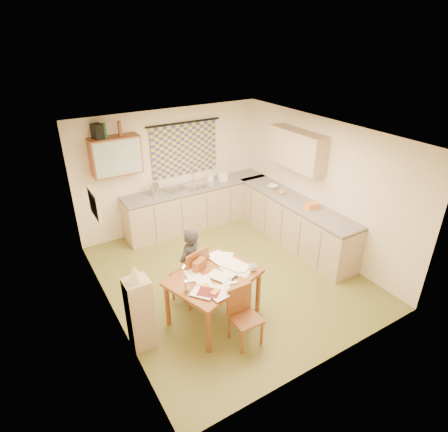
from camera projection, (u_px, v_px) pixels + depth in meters
floor at (229, 276)px, 6.57m from camera, size 4.00×4.50×0.02m
ceiling at (230, 134)px, 5.43m from camera, size 4.00×4.50×0.02m
wall_back at (172, 170)px, 7.72m from camera, size 4.00×0.02×2.50m
wall_front at (334, 286)px, 4.28m from camera, size 4.00×0.02×2.50m
wall_left at (104, 246)px, 5.07m from camera, size 0.02×4.50×2.50m
wall_right at (321, 187)px, 6.93m from camera, size 0.02×4.50×2.50m
window_blind at (185, 149)px, 7.65m from camera, size 1.45×0.03×1.05m
curtain_rod at (184, 123)px, 7.38m from camera, size 1.60×0.04×0.04m
wall_cabinet at (116, 156)px, 6.80m from camera, size 0.90×0.34×0.70m
wall_cabinet_glass at (119, 158)px, 6.67m from camera, size 0.84×0.02×0.64m
upper_cabinet_right at (297, 149)px, 6.99m from camera, size 0.34×1.30×0.70m
framed_print at (94, 204)px, 5.19m from camera, size 0.04×0.50×0.40m
print_canvas at (96, 204)px, 5.20m from camera, size 0.01×0.42×0.32m
counter_back at (200, 205)px, 8.07m from camera, size 3.30×0.62×0.92m
counter_right at (293, 222)px, 7.39m from camera, size 0.62×2.95×0.92m
stove at (333, 246)px, 6.60m from camera, size 0.57×0.57×0.88m
sink at (199, 187)px, 7.87m from camera, size 0.56×0.47×0.10m
tap at (194, 177)px, 7.91m from camera, size 0.04×0.04×0.28m
dish_rack at (175, 189)px, 7.58m from camera, size 0.43×0.41×0.06m
kettle at (155, 189)px, 7.34m from camera, size 0.22×0.22×0.24m
mixing_bowl at (223, 176)px, 8.08m from camera, size 0.31×0.31×0.16m
soap_bottle at (210, 177)px, 7.98m from camera, size 0.14×0.14×0.21m
bowl at (272, 187)px, 7.72m from camera, size 0.35×0.35×0.05m
orange_bag at (312, 206)px, 6.81m from camera, size 0.24×0.20×0.12m
fruit_orange at (282, 192)px, 7.39m from camera, size 0.10×0.10×0.10m
speaker at (97, 131)px, 6.46m from camera, size 0.20×0.23×0.26m
bottle_green at (105, 130)px, 6.52m from camera, size 0.07×0.07×0.26m
bottle_brown at (120, 128)px, 6.64m from camera, size 0.07×0.07×0.26m
dining_table at (214, 297)px, 5.46m from camera, size 1.44×1.25×0.75m
chair_far at (191, 284)px, 5.86m from camera, size 0.55×0.55×0.98m
chair_near at (245, 326)px, 5.10m from camera, size 0.38×0.38×0.83m
person at (190, 265)px, 5.73m from camera, size 0.72×0.69×1.27m
shelf_stand at (140, 313)px, 4.92m from camera, size 0.32×0.30×1.06m
lampshade at (135, 273)px, 4.63m from camera, size 0.20×0.20×0.22m
letter_rack at (199, 265)px, 5.39m from camera, size 0.24×0.19×0.16m
mug at (252, 267)px, 5.40m from camera, size 0.21×0.21×0.09m
magazine at (206, 298)px, 4.84m from camera, size 0.49×0.49×0.03m
book at (198, 292)px, 4.96m from camera, size 0.28×0.32×0.02m
orange_box at (215, 293)px, 4.93m from camera, size 0.14×0.12×0.04m
eyeglasses at (234, 279)px, 5.22m from camera, size 0.14×0.10×0.02m
candle_holder at (186, 286)px, 4.93m from camera, size 0.07×0.07×0.18m
candle at (183, 275)px, 4.83m from camera, size 0.03×0.03×0.22m
candle_flame at (184, 266)px, 4.79m from camera, size 0.02×0.02×0.02m
papers at (223, 272)px, 5.35m from camera, size 1.08×1.09×0.03m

